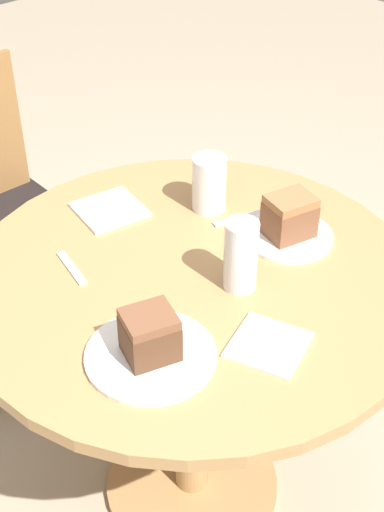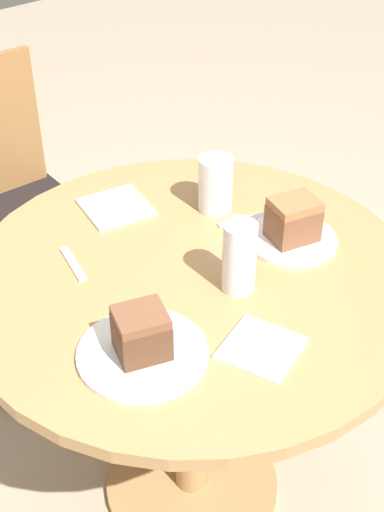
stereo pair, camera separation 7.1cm
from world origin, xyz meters
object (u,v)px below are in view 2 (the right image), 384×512
cake_slice_near (293,219)px  glass_lemonade (239,260)px  glass_water (215,187)px  plate_far (143,353)px  cake_slice_far (141,333)px  plate_near (291,239)px

cake_slice_near → glass_lemonade: (-0.21, -0.04, 0.01)m
glass_water → glass_lemonade: bearing=-123.2°
plate_far → cake_slice_near: (0.47, 0.07, 0.05)m
cake_slice_far → glass_water: glass_water is taller
glass_lemonade → glass_water: glass_lemonade is taller
plate_far → glass_water: 0.52m
plate_near → glass_water: 0.22m
glass_lemonade → plate_near: bearing=11.3°
cake_slice_far → glass_water: (0.44, 0.28, 0.00)m
plate_near → cake_slice_near: cake_slice_near is taller
plate_far → glass_water: bearing=32.9°
plate_near → cake_slice_near: size_ratio=1.71×
plate_near → cake_slice_far: (-0.47, -0.07, 0.05)m
glass_water → plate_near: bearing=-79.4°
plate_near → plate_far: same height
glass_lemonade → cake_slice_far: bearing=-174.0°
cake_slice_near → plate_far: bearing=-171.7°
plate_near → plate_far: 0.48m
plate_near → cake_slice_near: (0.00, 0.00, 0.05)m
cake_slice_far → glass_lemonade: glass_lemonade is taller
cake_slice_far → glass_water: 0.52m
plate_far → cake_slice_near: size_ratio=2.04×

